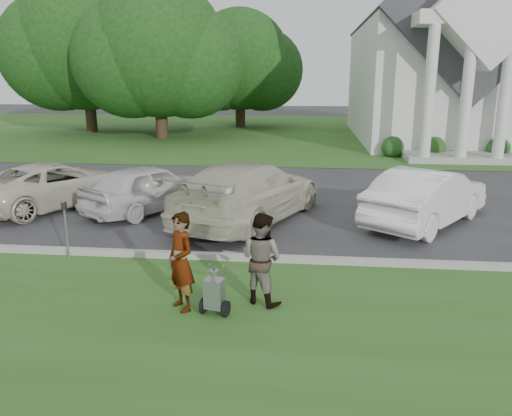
% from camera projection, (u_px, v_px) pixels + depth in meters
% --- Properties ---
extents(ground, '(120.00, 120.00, 0.00)m').
position_uv_depth(ground, '(239.00, 271.00, 10.15)').
color(ground, '#333335').
rests_on(ground, ground).
extents(grass_strip, '(80.00, 7.00, 0.01)m').
position_uv_depth(grass_strip, '(212.00, 347.00, 7.26)').
color(grass_strip, '#32581E').
rests_on(grass_strip, ground).
extents(church_lawn, '(80.00, 30.00, 0.01)m').
position_uv_depth(church_lawn, '(290.00, 131.00, 36.12)').
color(church_lawn, '#32581E').
rests_on(church_lawn, ground).
extents(curb, '(80.00, 0.18, 0.15)m').
position_uv_depth(curb, '(243.00, 258.00, 10.66)').
color(curb, '#9E9E93').
rests_on(curb, ground).
extents(church, '(9.19, 19.00, 24.10)m').
position_uv_depth(church, '(439.00, 40.00, 29.97)').
color(church, white).
rests_on(church, ground).
extents(tree_left, '(10.63, 8.40, 9.71)m').
position_uv_depth(tree_left, '(158.00, 55.00, 30.79)').
color(tree_left, '#332316').
rests_on(tree_left, ground).
extents(tree_far, '(11.64, 9.20, 10.73)m').
position_uv_depth(tree_far, '(85.00, 49.00, 34.13)').
color(tree_far, '#332316').
rests_on(tree_far, ground).
extents(tree_back, '(9.61, 7.60, 8.89)m').
position_uv_depth(tree_back, '(240.00, 65.00, 38.19)').
color(tree_back, '#332316').
rests_on(tree_back, ground).
extents(striping_cart, '(0.56, 0.97, 0.85)m').
position_uv_depth(striping_cart, '(215.00, 294.00, 8.18)').
color(striping_cart, black).
rests_on(striping_cart, ground).
extents(person_left, '(0.71, 0.72, 1.68)m').
position_uv_depth(person_left, '(181.00, 263.00, 8.25)').
color(person_left, '#999999').
rests_on(person_left, ground).
extents(person_right, '(0.98, 0.92, 1.61)m').
position_uv_depth(person_right, '(261.00, 259.00, 8.51)').
color(person_right, '#999999').
rests_on(person_right, ground).
extents(parking_meter_near, '(0.10, 0.09, 1.32)m').
position_uv_depth(parking_meter_near, '(66.00, 224.00, 10.47)').
color(parking_meter_near, gray).
rests_on(parking_meter_near, ground).
extents(car_a, '(4.26, 5.29, 1.34)m').
position_uv_depth(car_a, '(56.00, 184.00, 15.08)').
color(car_a, beige).
rests_on(car_a, ground).
extents(car_b, '(3.60, 4.36, 1.40)m').
position_uv_depth(car_b, '(149.00, 188.00, 14.50)').
color(car_b, silver).
rests_on(car_b, ground).
extents(car_c, '(4.20, 6.09, 1.64)m').
position_uv_depth(car_c, '(249.00, 191.00, 13.48)').
color(car_c, beige).
rests_on(car_c, ground).
extents(car_d, '(3.98, 4.63, 1.50)m').
position_uv_depth(car_d, '(427.00, 197.00, 13.18)').
color(car_d, white).
rests_on(car_d, ground).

